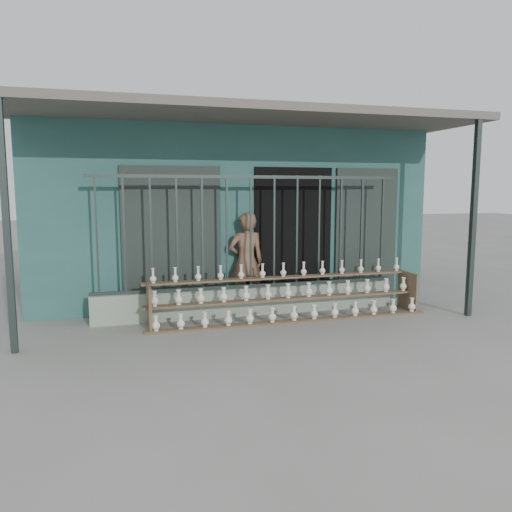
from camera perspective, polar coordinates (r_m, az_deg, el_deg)
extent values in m
plane|color=slate|center=(7.00, 2.30, -9.20)|extent=(60.00, 60.00, 0.00)
cube|color=#295651|center=(10.87, -4.84, 5.35)|extent=(7.00, 5.00, 3.20)
cube|color=black|center=(8.75, 4.18, 2.19)|extent=(1.40, 0.12, 2.40)
cube|color=black|center=(8.23, -9.58, 1.76)|extent=(1.60, 0.08, 2.40)
cube|color=black|center=(9.29, 12.40, 2.35)|extent=(1.20, 0.08, 2.40)
cube|color=#59544C|center=(7.93, -0.42, 15.79)|extent=(7.40, 2.00, 0.12)
cube|color=#283330|center=(6.74, -26.59, 2.79)|extent=(0.08, 0.08, 3.10)
cube|color=#283330|center=(8.59, 23.57, 3.82)|extent=(0.08, 0.08, 3.10)
cube|color=gray|center=(8.14, -0.59, -5.14)|extent=(5.00, 0.20, 0.45)
cube|color=#283330|center=(7.69, -17.74, 2.23)|extent=(0.03, 0.03, 1.80)
cube|color=#283330|center=(7.69, -14.82, 2.34)|extent=(0.03, 0.03, 1.80)
cube|color=#283330|center=(7.70, -11.91, 2.44)|extent=(0.03, 0.03, 1.80)
cube|color=#283330|center=(7.74, -9.02, 2.53)|extent=(0.03, 0.03, 1.80)
cube|color=#283330|center=(7.80, -6.16, 2.62)|extent=(0.03, 0.03, 1.80)
cube|color=#283330|center=(7.88, -3.35, 2.70)|extent=(0.03, 0.03, 1.80)
cube|color=#283330|center=(7.97, -0.60, 2.77)|extent=(0.03, 0.03, 1.80)
cube|color=#283330|center=(8.08, 2.08, 2.83)|extent=(0.03, 0.03, 1.80)
cube|color=#283330|center=(8.21, 4.68, 2.89)|extent=(0.03, 0.03, 1.80)
cube|color=#283330|center=(8.36, 7.20, 2.93)|extent=(0.03, 0.03, 1.80)
cube|color=#283330|center=(8.52, 9.62, 2.97)|extent=(0.03, 0.03, 1.80)
cube|color=#283330|center=(8.70, 11.95, 3.01)|extent=(0.03, 0.03, 1.80)
cube|color=#283330|center=(8.89, 14.18, 3.04)|extent=(0.03, 0.03, 1.80)
cube|color=#283330|center=(7.95, -0.61, 9.03)|extent=(5.00, 0.04, 0.05)
cube|color=#283330|center=(8.09, -0.59, -3.42)|extent=(5.00, 0.04, 0.05)
cube|color=brown|center=(7.74, 4.31, -7.44)|extent=(4.50, 0.18, 0.03)
cube|color=brown|center=(7.90, 3.70, -4.89)|extent=(4.50, 0.18, 0.03)
cube|color=brown|center=(8.07, 3.12, -2.44)|extent=(4.50, 0.18, 0.03)
cube|color=brown|center=(7.47, -12.11, -5.74)|extent=(0.04, 0.55, 0.64)
cube|color=brown|center=(8.85, 16.95, -3.82)|extent=(0.04, 0.55, 0.64)
imported|color=brown|center=(8.33, -1.13, -0.66)|extent=(0.61, 0.41, 1.65)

